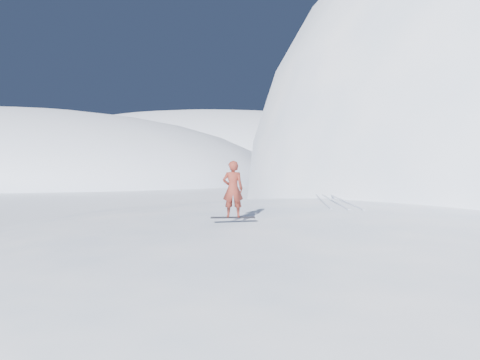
% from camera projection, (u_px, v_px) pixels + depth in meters
% --- Properties ---
extents(ground, '(400.00, 400.00, 0.00)m').
position_uv_depth(ground, '(344.00, 297.00, 13.00)').
color(ground, white).
rests_on(ground, ground).
extents(near_ridge, '(36.00, 28.00, 4.80)m').
position_uv_depth(near_ridge, '(371.00, 273.00, 15.71)').
color(near_ridge, white).
rests_on(near_ridge, ground).
extents(far_ridge_c, '(140.00, 90.00, 36.00)m').
position_uv_depth(far_ridge_c, '(200.00, 172.00, 128.90)').
color(far_ridge_c, white).
rests_on(far_ridge_c, ground).
extents(wind_bumps, '(16.00, 14.40, 1.00)m').
position_uv_depth(wind_bumps, '(327.00, 277.00, 15.19)').
color(wind_bumps, white).
rests_on(wind_bumps, ground).
extents(snowboard, '(1.37, 0.58, 0.02)m').
position_uv_depth(snowboard, '(233.00, 217.00, 12.96)').
color(snowboard, black).
rests_on(snowboard, near_ridge).
extents(snowboarder, '(0.71, 0.55, 1.71)m').
position_uv_depth(snowboarder, '(233.00, 189.00, 12.91)').
color(snowboarder, maroon).
rests_on(snowboarder, snowboard).
extents(board_tracks, '(1.95, 5.96, 0.04)m').
position_uv_depth(board_tracks, '(334.00, 201.00, 17.93)').
color(board_tracks, silver).
rests_on(board_tracks, ground).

